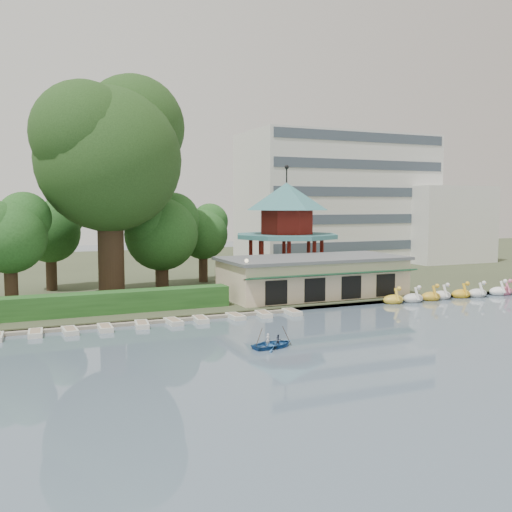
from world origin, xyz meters
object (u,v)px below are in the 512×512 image
dock (96,325)px  boathouse (313,276)px  pavilion (286,222)px  rowboat_with_passengers (273,341)px  big_tree (110,148)px

dock → boathouse: bearing=12.2°
pavilion → rowboat_with_passengers: (-14.05, -26.18, -7.04)m
boathouse → big_tree: size_ratio=0.84×
big_tree → rowboat_with_passengers: bearing=-73.2°
dock → boathouse: (22.00, 4.77, 2.25)m
big_tree → rowboat_with_passengers: 27.54m
dock → rowboat_with_passengers: bearing=-48.9°
dock → pavilion: 29.14m
boathouse → pavilion: (2.00, 10.03, 5.11)m
dock → boathouse: size_ratio=1.83×
dock → boathouse: 22.62m
pavilion → rowboat_with_passengers: pavilion is taller
big_tree → rowboat_with_passengers: big_tree is taller
big_tree → rowboat_with_passengers: (6.76, -22.41, -14.50)m
boathouse → pavilion: 11.43m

